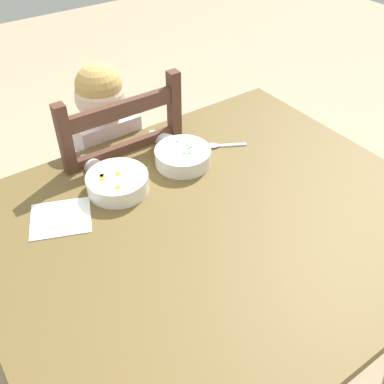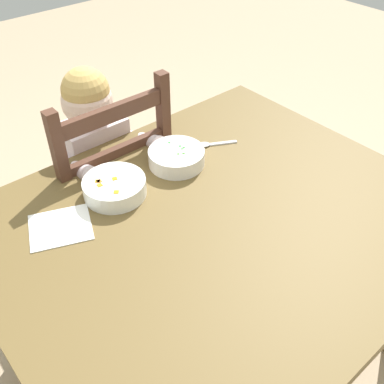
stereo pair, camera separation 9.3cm
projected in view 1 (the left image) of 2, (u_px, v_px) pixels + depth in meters
The scene contains 8 objects.
ground_plane at pixel (209, 355), 1.68m from camera, with size 8.00×8.00×0.00m, color tan.
dining_table at pixel (214, 242), 1.29m from camera, with size 1.22×1.02×0.71m.
dining_chair at pixel (116, 189), 1.72m from camera, with size 0.43×0.43×0.94m.
child_figure at pixel (111, 152), 1.61m from camera, with size 0.32×0.31×0.95m.
bowl_of_peas at pixel (183, 156), 1.40m from camera, with size 0.18×0.18×0.05m.
bowl_of_carrots at pixel (118, 182), 1.30m from camera, with size 0.18×0.18×0.05m.
spoon at pixel (218, 145), 1.49m from camera, with size 0.13×0.08×0.01m.
paper_napkin at pixel (61, 218), 1.22m from camera, with size 0.16×0.15×0.00m, color white.
Camera 1 is at (-0.56, -0.70, 1.55)m, focal length 41.81 mm.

